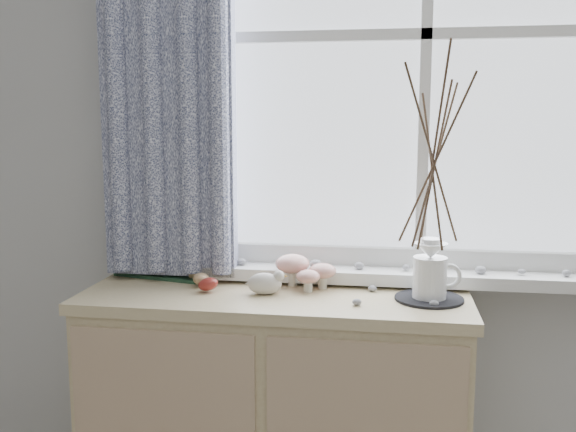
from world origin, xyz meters
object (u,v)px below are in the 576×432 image
object	(u,v)px
botanical_book	(157,241)
toadstool_cluster	(301,270)
sideboard	(275,421)
twig_pitcher	(434,154)

from	to	relation	value
botanical_book	toadstool_cluster	size ratio (longest dim) A/B	1.61
sideboard	twig_pitcher	size ratio (longest dim) A/B	1.58
sideboard	twig_pitcher	world-z (taller)	twig_pitcher
botanical_book	twig_pitcher	xyz separation A→B (m)	(0.89, -0.12, 0.30)
sideboard	toadstool_cluster	xyz separation A→B (m)	(0.07, 0.08, 0.48)
twig_pitcher	sideboard	bearing A→B (deg)	168.12
sideboard	toadstool_cluster	world-z (taller)	toadstool_cluster
toadstool_cluster	sideboard	bearing A→B (deg)	-133.26
botanical_book	twig_pitcher	size ratio (longest dim) A/B	0.49
toadstool_cluster	twig_pitcher	world-z (taller)	twig_pitcher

